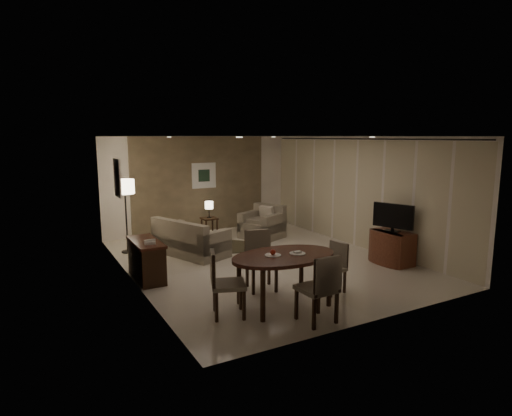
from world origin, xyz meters
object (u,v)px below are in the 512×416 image
chair_right (331,268)px  sofa (191,237)px  chair_far (261,261)px  floor_lamp (126,216)px  chair_left (229,284)px  side_table (209,227)px  dining_table (284,280)px  armchair (262,222)px  tv_cabinet (392,247)px  chair_near (317,288)px  console_desk (147,260)px

chair_right → sofa: (-1.28, 3.49, -0.02)m
chair_far → floor_lamp: size_ratio=0.60×
chair_left → sofa: 3.60m
chair_right → side_table: size_ratio=1.70×
dining_table → armchair: size_ratio=1.82×
chair_left → floor_lamp: size_ratio=0.59×
tv_cabinet → dining_table: size_ratio=0.51×
chair_left → chair_near: bearing=-108.0°
console_desk → chair_near: chair_near is taller
chair_near → floor_lamp: size_ratio=0.60×
sofa → side_table: sofa is taller
dining_table → floor_lamp: 4.74m
armchair → side_table: bearing=-150.3°
sofa → floor_lamp: floor_lamp is taller
chair_near → tv_cabinet: bearing=-155.7°
console_desk → chair_near: 3.53m
sofa → floor_lamp: 1.59m
chair_right → side_table: chair_right is taller
dining_table → chair_left: (-0.96, 0.04, 0.09)m
chair_right → console_desk: bearing=-140.1°
chair_near → chair_left: bearing=-39.9°
console_desk → sofa: sofa is taller
chair_left → armchair: (2.95, 4.17, -0.07)m
floor_lamp → chair_right: bearing=-60.0°
sofa → armchair: armchair is taller
sofa → tv_cabinet: bearing=-149.5°
chair_left → side_table: size_ratio=1.98×
chair_far → chair_right: bearing=-22.7°
console_desk → armchair: 4.06m
floor_lamp → dining_table: bearing=-71.4°
tv_cabinet → chair_right: 2.38m
chair_far → floor_lamp: 4.00m
chair_left → chair_right: chair_left is taller
armchair → floor_lamp: bearing=-118.2°
side_table → armchair: bearing=-36.2°
dining_table → sofa: same height
dining_table → chair_right: chair_right is taller
dining_table → chair_right: size_ratio=2.05×
floor_lamp → armchair: bearing=-4.1°
chair_near → armchair: 5.33m
chair_near → side_table: size_ratio=2.03×
dining_table → floor_lamp: size_ratio=1.03×
chair_far → floor_lamp: bearing=125.5°
dining_table → side_table: dining_table is taller
chair_near → side_table: 5.88m
chair_far → chair_right: chair_far is taller
armchair → chair_right: bearing=-37.3°
dining_table → sofa: bearing=94.1°
chair_right → sofa: chair_right is taller
dining_table → chair_far: (0.03, 0.79, 0.10)m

